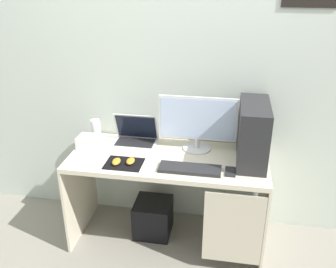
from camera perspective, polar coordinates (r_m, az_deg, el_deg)
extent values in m
plane|color=gray|center=(3.11, 0.00, -15.47)|extent=(8.00, 8.00, 0.00)
cube|color=beige|center=(2.82, 1.25, 10.18)|extent=(4.00, 0.04, 2.60)
cube|color=beige|center=(2.71, 0.00, -3.81)|extent=(1.43, 0.62, 0.03)
cube|color=beige|center=(3.08, -13.23, -8.63)|extent=(0.02, 0.62, 0.70)
cube|color=beige|center=(2.88, 14.26, -11.26)|extent=(0.02, 0.62, 0.70)
cube|color=beige|center=(2.60, 9.95, -14.26)|extent=(0.40, 0.01, 0.56)
cube|color=#232326|center=(2.63, 12.90, 0.15)|extent=(0.20, 0.47, 0.42)
cylinder|color=silver|center=(2.82, 4.43, -2.14)|extent=(0.21, 0.21, 0.01)
cylinder|color=silver|center=(2.80, 4.46, -1.36)|extent=(0.04, 0.04, 0.07)
cube|color=silver|center=(2.71, 4.58, 2.39)|extent=(0.57, 0.02, 0.33)
cube|color=#B2C6EA|center=(2.70, 4.56, 2.31)|extent=(0.54, 0.00, 0.30)
cube|color=silver|center=(2.88, -5.16, -1.58)|extent=(0.33, 0.24, 0.01)
cube|color=black|center=(2.89, -5.07, -1.28)|extent=(0.29, 0.16, 0.00)
cube|color=silver|center=(2.89, -4.87, 1.16)|extent=(0.33, 0.09, 0.23)
cube|color=black|center=(2.89, -4.90, 1.07)|extent=(0.31, 0.08, 0.20)
cylinder|color=white|center=(2.99, -11.01, 0.69)|extent=(0.08, 0.08, 0.16)
cube|color=white|center=(2.87, -11.67, -1.23)|extent=(0.20, 0.14, 0.09)
cube|color=#232326|center=(2.52, 3.37, -5.35)|extent=(0.42, 0.14, 0.02)
cube|color=black|center=(2.62, -6.77, -4.53)|extent=(0.26, 0.20, 0.00)
ellipsoid|color=orange|center=(2.61, -5.77, -4.14)|extent=(0.06, 0.10, 0.03)
ellipsoid|color=orange|center=(2.61, -7.93, -4.21)|extent=(0.06, 0.10, 0.03)
cube|color=#232326|center=(2.53, 9.53, -5.73)|extent=(0.07, 0.13, 0.01)
cube|color=black|center=(3.07, -2.30, -12.63)|extent=(0.29, 0.29, 0.29)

